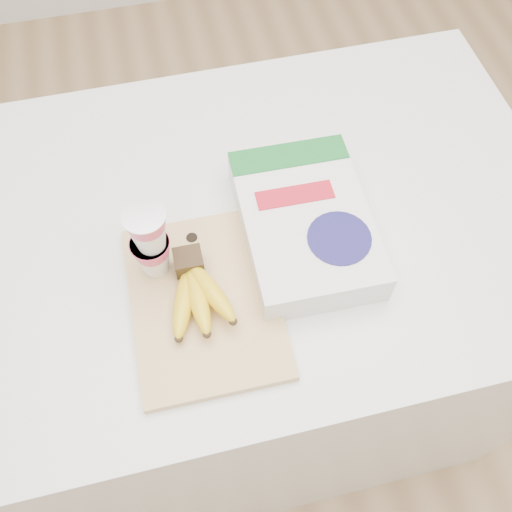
{
  "coord_description": "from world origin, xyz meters",
  "views": [
    {
      "loc": [
        -0.12,
        -0.6,
        1.78
      ],
      "look_at": [
        -0.01,
        -0.11,
        0.95
      ],
      "focal_mm": 40.0,
      "sensor_mm": 36.0,
      "label": 1
    }
  ],
  "objects_px": {
    "bananas": "(196,292)",
    "yogurt_stack": "(150,241)",
    "table": "(248,319)",
    "cutting_board": "(204,301)",
    "cereal_box": "(305,223)"
  },
  "relations": [
    {
      "from": "yogurt_stack",
      "to": "cereal_box",
      "type": "height_order",
      "value": "yogurt_stack"
    },
    {
      "from": "bananas",
      "to": "cereal_box",
      "type": "relative_size",
      "value": 0.51
    },
    {
      "from": "cutting_board",
      "to": "table",
      "type": "bearing_deg",
      "value": 57.27
    },
    {
      "from": "bananas",
      "to": "yogurt_stack",
      "type": "distance_m",
      "value": 0.11
    },
    {
      "from": "cutting_board",
      "to": "cereal_box",
      "type": "xyz_separation_m",
      "value": [
        0.2,
        0.1,
        0.03
      ]
    },
    {
      "from": "table",
      "to": "bananas",
      "type": "xyz_separation_m",
      "value": [
        -0.12,
        -0.15,
        0.49
      ]
    },
    {
      "from": "table",
      "to": "cereal_box",
      "type": "height_order",
      "value": "cereal_box"
    },
    {
      "from": "cereal_box",
      "to": "cutting_board",
      "type": "bearing_deg",
      "value": -153.04
    },
    {
      "from": "cereal_box",
      "to": "table",
      "type": "bearing_deg",
      "value": 147.78
    },
    {
      "from": "table",
      "to": "cutting_board",
      "type": "bearing_deg",
      "value": -123.56
    },
    {
      "from": "table",
      "to": "cutting_board",
      "type": "relative_size",
      "value": 3.67
    },
    {
      "from": "cutting_board",
      "to": "yogurt_stack",
      "type": "bearing_deg",
      "value": 131.16
    },
    {
      "from": "table",
      "to": "yogurt_stack",
      "type": "bearing_deg",
      "value": -154.57
    },
    {
      "from": "cutting_board",
      "to": "cereal_box",
      "type": "distance_m",
      "value": 0.22
    },
    {
      "from": "cutting_board",
      "to": "bananas",
      "type": "xyz_separation_m",
      "value": [
        -0.01,
        0.0,
        0.03
      ]
    }
  ]
}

